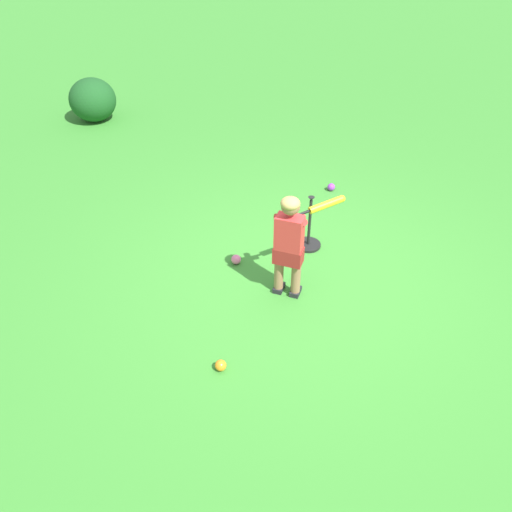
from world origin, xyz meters
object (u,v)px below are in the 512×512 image
Objects in this scene: child_batter at (291,237)px; play_ball_center_lawn at (236,259)px; play_ball_behind_batter at (221,365)px; play_ball_far_right at (286,211)px; batting_tee at (308,238)px; play_ball_far_left at (331,187)px.

child_batter is 10.47× the size of play_ball_center_lawn.
play_ball_far_right is at bearing -14.76° from play_ball_behind_batter.
play_ball_far_right is at bearing 18.25° from batting_tee.
play_ball_center_lawn is at bearing -3.06° from play_ball_behind_batter.
play_ball_far_right is at bearing 133.14° from play_ball_far_left.
batting_tee reaches higher than play_ball_far_left.
play_ball_behind_batter is at bearing 176.94° from play_ball_center_lawn.
play_ball_far_left is 0.96× the size of play_ball_center_lawn.
play_ball_far_left reaches higher than play_ball_behind_batter.
batting_tee is (1.77, -0.86, 0.06)m from play_ball_behind_batter.
play_ball_center_lawn is at bearing 142.96° from play_ball_far_left.
play_ball_far_right is 0.15× the size of batting_tee.
batting_tee is at bearing -25.93° from play_ball_behind_batter.
play_ball_far_right is (-0.57, 0.61, -0.00)m from play_ball_far_left.
play_ball_center_lawn reaches higher than play_ball_far_left.
child_batter is 1.74× the size of batting_tee.
child_batter is 10.90× the size of play_ball_far_left.
play_ball_far_right is (1.44, -0.03, -0.61)m from child_batter.
play_ball_behind_batter is 0.94× the size of play_ball_center_lawn.
batting_tee is at bearing -17.95° from child_batter.
play_ball_far_right is (2.43, -0.64, -0.00)m from play_ball_behind_batter.
play_ball_center_lawn is at bearing 112.25° from batting_tee.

